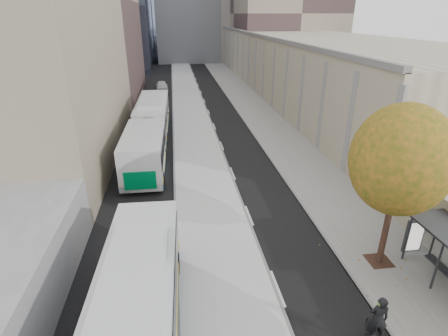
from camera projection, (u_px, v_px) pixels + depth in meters
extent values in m
cube|color=silver|center=(194.00, 129.00, 35.58)|extent=(4.25, 150.00, 0.15)
cube|color=gray|center=(270.00, 127.00, 36.61)|extent=(4.75, 150.00, 0.08)
cube|color=#A0957F|center=(291.00, 56.00, 62.75)|extent=(18.00, 92.00, 8.00)
cylinder|color=black|center=(385.00, 232.00, 15.94)|extent=(0.28, 0.28, 3.24)
sphere|color=#284D0E|center=(401.00, 160.00, 14.50)|extent=(4.20, 4.20, 4.20)
cube|color=silver|center=(150.00, 130.00, 30.52)|extent=(3.06, 19.11, 3.18)
cube|color=black|center=(150.00, 123.00, 30.29)|extent=(3.10, 18.35, 1.10)
cube|color=#006332|center=(143.00, 180.00, 22.06)|extent=(2.01, 0.09, 1.23)
imported|color=black|center=(378.00, 318.00, 11.80)|extent=(0.75, 0.58, 1.81)
sphere|color=#649938|center=(382.00, 303.00, 11.52)|extent=(0.28, 0.28, 0.28)
imported|color=silver|center=(162.00, 86.00, 53.70)|extent=(2.03, 4.41, 1.46)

